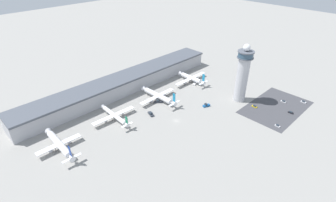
% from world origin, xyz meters
% --- Properties ---
extents(ground_plane, '(1000.00, 1000.00, 0.00)m').
position_xyz_m(ground_plane, '(0.00, 0.00, 0.00)').
color(ground_plane, gray).
extents(terminal_building, '(204.00, 25.00, 15.05)m').
position_xyz_m(terminal_building, '(0.00, 70.00, 7.62)').
color(terminal_building, '#B2B2B7').
rests_on(terminal_building, ground).
extents(control_tower, '(13.66, 13.66, 51.94)m').
position_xyz_m(control_tower, '(64.35, -16.14, 25.59)').
color(control_tower, '#BCBCC1').
rests_on(control_tower, ground).
extents(parking_lot_surface, '(64.00, 40.00, 0.01)m').
position_xyz_m(parking_lot_surface, '(76.25, -45.85, 0.00)').
color(parking_lot_surface, '#424247').
rests_on(parking_lot_surface, ground).
extents(airplane_gate_alpha, '(30.85, 40.00, 14.24)m').
position_xyz_m(airplane_gate_alpha, '(-80.67, 32.01, 4.60)').
color(airplane_gate_alpha, white).
rests_on(airplane_gate_alpha, ground).
extents(airplane_gate_bravo, '(37.52, 37.15, 11.66)m').
position_xyz_m(airplane_gate_bravo, '(-33.93, 35.46, 4.33)').
color(airplane_gate_bravo, white).
rests_on(airplane_gate_bravo, ground).
extents(airplane_gate_charlie, '(38.67, 41.25, 14.20)m').
position_xyz_m(airplane_gate_charlie, '(11.82, 34.03, 4.43)').
color(airplane_gate_charlie, white).
rests_on(airplane_gate_charlie, ground).
extents(airplane_gate_delta, '(41.42, 33.13, 13.77)m').
position_xyz_m(airplane_gate_delta, '(60.34, 37.37, 4.30)').
color(airplane_gate_delta, white).
rests_on(airplane_gate_delta, ground).
extents(service_truck_catering, '(6.83, 4.25, 3.02)m').
position_xyz_m(service_truck_catering, '(34.36, -2.94, 1.05)').
color(service_truck_catering, black).
rests_on(service_truck_catering, ground).
extents(service_truck_fuel, '(7.53, 7.27, 2.72)m').
position_xyz_m(service_truck_fuel, '(9.10, 30.70, 0.94)').
color(service_truck_fuel, black).
rests_on(service_truck_fuel, ground).
extents(service_truck_baggage, '(4.60, 7.53, 2.62)m').
position_xyz_m(service_truck_baggage, '(-8.65, 20.68, 0.91)').
color(service_truck_baggage, black).
rests_on(service_truck_baggage, ground).
extents(service_truck_water, '(7.72, 5.58, 2.57)m').
position_xyz_m(service_truck_water, '(59.39, 31.62, 0.89)').
color(service_truck_water, black).
rests_on(service_truck_water, ground).
extents(car_white_wagon, '(1.87, 4.60, 1.59)m').
position_xyz_m(car_white_wagon, '(101.40, -59.05, 0.62)').
color(car_white_wagon, black).
rests_on(car_white_wagon, ground).
extents(car_navy_sedan, '(1.95, 4.69, 1.55)m').
position_xyz_m(car_navy_sedan, '(63.37, -32.61, 0.60)').
color(car_navy_sedan, black).
rests_on(car_navy_sedan, ground).
extents(car_red_hatchback, '(1.91, 4.80, 1.57)m').
position_xyz_m(car_red_hatchback, '(89.30, -46.38, 0.61)').
color(car_red_hatchback, black).
rests_on(car_red_hatchback, ground).
extents(car_silver_sedan, '(1.91, 4.11, 1.48)m').
position_xyz_m(car_silver_sedan, '(50.80, -59.57, 0.57)').
color(car_silver_sedan, black).
rests_on(car_silver_sedan, ground).
extents(car_yellow_taxi, '(1.84, 4.27, 1.52)m').
position_xyz_m(car_yellow_taxi, '(76.34, -58.62, 0.59)').
color(car_yellow_taxi, black).
rests_on(car_yellow_taxi, ground).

